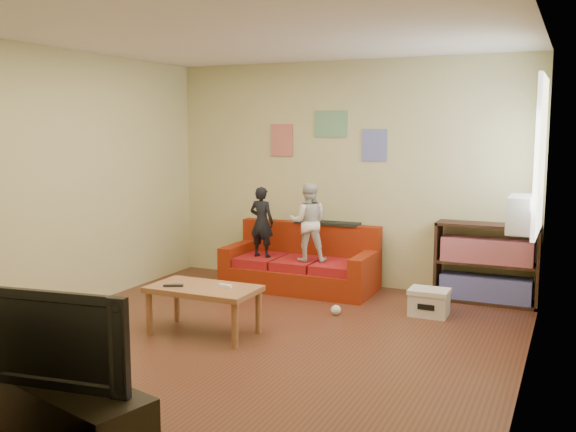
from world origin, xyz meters
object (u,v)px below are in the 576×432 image
at_px(sofa, 302,266).
at_px(tv_stand, 66,420).
at_px(child_a, 262,222).
at_px(child_b, 308,222).
at_px(bookshelf, 487,268).
at_px(coffee_table, 204,293).
at_px(file_box, 429,302).
at_px(television, 61,335).

height_order(sofa, tv_stand, sofa).
distance_m(child_a, child_b, 0.60).
bearing_deg(bookshelf, tv_stand, -111.51).
bearing_deg(child_a, sofa, -158.15).
relative_size(coffee_table, bookshelf, 0.92).
relative_size(child_a, file_box, 2.11).
bearing_deg(child_b, file_box, 144.77).
xyz_separation_m(bookshelf, television, (-1.76, -4.47, 0.34)).
height_order(file_box, television, television).
bearing_deg(file_box, child_b, 166.68).
xyz_separation_m(coffee_table, file_box, (1.78, 1.46, -0.25)).
height_order(child_a, child_b, child_b).
bearing_deg(coffee_table, bookshelf, 44.64).
relative_size(coffee_table, television, 1.03).
bearing_deg(file_box, sofa, 162.58).
relative_size(child_b, tv_stand, 0.75).
xyz_separation_m(child_b, television, (0.18, -4.07, -0.10)).
distance_m(file_box, tv_stand, 3.94).
relative_size(child_a, child_b, 0.92).
bearing_deg(bookshelf, file_box, -121.35).
bearing_deg(coffee_table, child_b, 80.86).
height_order(sofa, file_box, sofa).
relative_size(child_a, tv_stand, 0.70).
height_order(child_a, tv_stand, child_a).
height_order(bookshelf, tv_stand, bookshelf).
distance_m(sofa, tv_stand, 4.25).
bearing_deg(file_box, bookshelf, 58.65).
relative_size(sofa, child_b, 1.95).
bearing_deg(child_a, tv_stand, 103.12).
relative_size(sofa, coffee_table, 1.77).
height_order(coffee_table, file_box, coffee_table).
xyz_separation_m(file_box, television, (-1.30, -3.72, 0.59)).
bearing_deg(bookshelf, child_b, -168.37).
xyz_separation_m(child_a, file_box, (2.09, -0.35, -0.65)).
height_order(coffee_table, bookshelf, bookshelf).
bearing_deg(tv_stand, coffee_table, 116.43).
bearing_deg(tv_stand, child_b, 107.20).
bearing_deg(television, tv_stand, 0.00).
height_order(bookshelf, television, television).
height_order(child_a, bookshelf, child_a).
bearing_deg(tv_stand, child_a, 115.51).
bearing_deg(television, child_b, 85.09).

